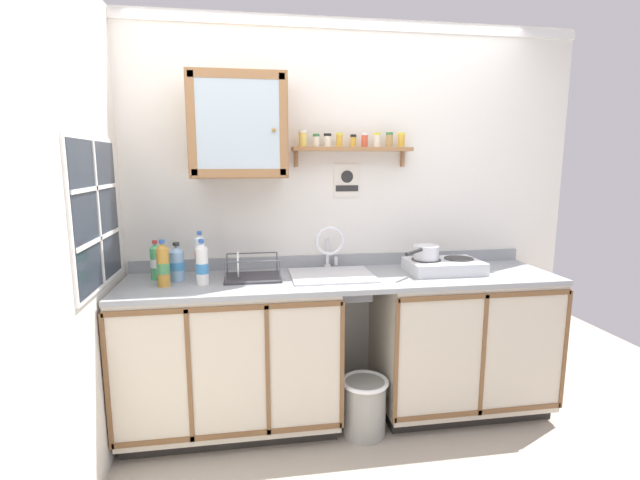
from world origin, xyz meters
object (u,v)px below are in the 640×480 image
object	(u,v)px
bottle_water_clear_1	(200,257)
trash_bin	(364,406)
saucepan	(426,252)
dish_rack	(251,275)
bottle_soda_green_3	(156,262)
hot_plate_stove	(444,266)
bottle_opaque_white_2	(202,264)
bottle_juice_amber_0	(163,265)
wall_cabinet	(238,127)
warning_sign	(347,181)
bottle_water_blue_4	(177,264)
sink	(331,278)

from	to	relation	value
bottle_water_clear_1	trash_bin	size ratio (longest dim) A/B	0.83
saucepan	dish_rack	bearing A→B (deg)	179.53
bottle_soda_green_3	hot_plate_stove	bearing A→B (deg)	-3.36
saucepan	bottle_opaque_white_2	xyz separation A→B (m)	(-1.38, -0.08, -0.02)
bottle_juice_amber_0	wall_cabinet	world-z (taller)	wall_cabinet
bottle_water_clear_1	warning_sign	size ratio (longest dim) A/B	1.33
warning_sign	trash_bin	xyz separation A→B (m)	(0.01, -0.50, -1.32)
bottle_water_blue_4	sink	bearing A→B (deg)	-0.86
sink	bottle_soda_green_3	world-z (taller)	sink
hot_plate_stove	bottle_opaque_white_2	size ratio (longest dim) A/B	1.76
hot_plate_stove	bottle_water_blue_4	distance (m)	1.65
hot_plate_stove	wall_cabinet	size ratio (longest dim) A/B	0.77
sink	wall_cabinet	xyz separation A→B (m)	(-0.54, 0.10, 0.92)
dish_rack	sink	bearing A→B (deg)	0.43
hot_plate_stove	bottle_juice_amber_0	distance (m)	1.71
bottle_opaque_white_2	wall_cabinet	world-z (taller)	wall_cabinet
bottle_water_clear_1	wall_cabinet	distance (m)	0.80
bottle_opaque_white_2	bottle_water_blue_4	size ratio (longest dim) A/B	1.13
bottle_water_clear_1	bottle_opaque_white_2	xyz separation A→B (m)	(0.02, -0.12, -0.02)
bottle_opaque_white_2	dish_rack	xyz separation A→B (m)	(0.27, 0.08, -0.09)
hot_plate_stove	warning_sign	size ratio (longest dim) A/B	2.10
bottle_water_clear_1	bottle_juice_amber_0	bearing A→B (deg)	-145.32
hot_plate_stove	bottle_opaque_white_2	xyz separation A→B (m)	(-1.49, -0.06, 0.08)
bottle_soda_green_3	dish_rack	xyz separation A→B (m)	(0.56, -0.08, -0.08)
bottle_juice_amber_0	dish_rack	world-z (taller)	bottle_juice_amber_0
bottle_juice_amber_0	bottle_water_clear_1	world-z (taller)	bottle_water_clear_1
bottle_soda_green_3	wall_cabinet	distance (m)	0.94
trash_bin	bottle_water_blue_4	bearing A→B (deg)	166.31
warning_sign	trash_bin	world-z (taller)	warning_sign
saucepan	bottle_opaque_white_2	size ratio (longest dim) A/B	1.10
wall_cabinet	trash_bin	distance (m)	1.83
bottle_opaque_white_2	dish_rack	size ratio (longest dim) A/B	0.78
warning_sign	wall_cabinet	bearing A→B (deg)	-167.50
bottle_juice_amber_0	bottle_water_blue_4	world-z (taller)	bottle_juice_amber_0
hot_plate_stove	bottle_water_blue_4	xyz separation A→B (m)	(-1.64, 0.04, 0.06)
dish_rack	bottle_water_clear_1	bearing A→B (deg)	172.76
bottle_water_clear_1	warning_sign	world-z (taller)	warning_sign
bottle_juice_amber_0	sink	bearing A→B (deg)	5.77
bottle_water_blue_4	warning_sign	bearing A→B (deg)	12.63
hot_plate_stove	wall_cabinet	distance (m)	1.54
hot_plate_stove	bottle_water_clear_1	bearing A→B (deg)	177.55
bottle_opaque_white_2	dish_rack	world-z (taller)	bottle_opaque_white_2
dish_rack	warning_sign	xyz separation A→B (m)	(0.64, 0.26, 0.55)
saucepan	warning_sign	bearing A→B (deg)	149.85
bottle_opaque_white_2	bottle_water_blue_4	world-z (taller)	bottle_opaque_white_2
bottle_water_clear_1	wall_cabinet	size ratio (longest dim) A/B	0.49
sink	bottle_juice_amber_0	size ratio (longest dim) A/B	1.88
bottle_water_blue_4	trash_bin	xyz separation A→B (m)	(1.08, -0.26, -0.85)
hot_plate_stove	bottle_water_clear_1	world-z (taller)	bottle_water_clear_1
hot_plate_stove	warning_sign	world-z (taller)	warning_sign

